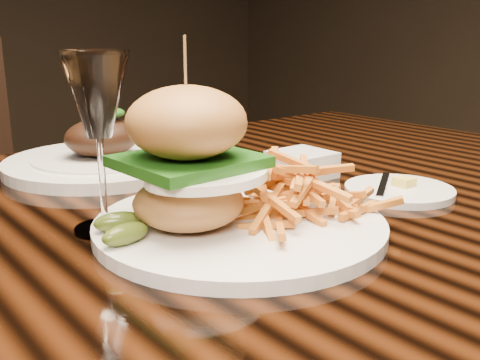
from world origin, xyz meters
TOP-DOWN VIEW (x-y plane):
  - dining_table at (0.00, 0.00)m, footprint 1.60×0.90m
  - burger_plate at (-0.00, -0.13)m, footprint 0.33×0.33m
  - side_saucer at (0.27, -0.16)m, footprint 0.15×0.15m
  - ramekin at (0.23, -0.01)m, footprint 0.10×0.10m
  - wine_glass at (-0.11, -0.04)m, footprint 0.07×0.07m
  - far_dish at (0.02, 0.23)m, footprint 0.32×0.32m

SIDE VIEW (x-z plane):
  - dining_table at x=0.00m, z-range 0.30..1.05m
  - side_saucer at x=0.27m, z-range 0.74..0.77m
  - far_dish at x=0.02m, z-range 0.72..0.82m
  - ramekin at x=0.23m, z-range 0.75..0.79m
  - burger_plate at x=0.00m, z-range 0.70..0.91m
  - wine_glass at x=-0.11m, z-range 0.80..1.00m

